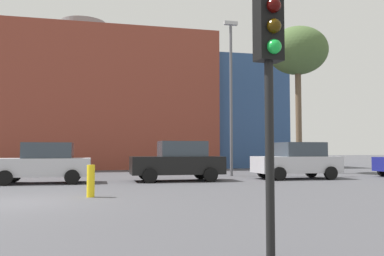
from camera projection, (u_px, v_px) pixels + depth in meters
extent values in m
plane|color=#47474C|center=(14.00, 202.00, 11.08)|extent=(200.00, 200.00, 0.00)
cube|color=brown|center=(82.00, 105.00, 35.58)|extent=(21.35, 13.68, 10.93)
cube|color=#2D4C7F|center=(230.00, 117.00, 38.68)|extent=(6.37, 12.31, 9.42)
cylinder|color=slate|center=(83.00, 34.00, 35.94)|extent=(4.00, 4.00, 2.00)
cube|color=silver|center=(42.00, 167.00, 17.59)|extent=(4.13, 1.77, 0.79)
cube|color=#333D47|center=(48.00, 150.00, 17.69)|extent=(2.07, 1.57, 0.69)
cylinder|color=black|center=(5.00, 178.00, 16.39)|extent=(0.63, 0.22, 0.63)
cylinder|color=black|center=(14.00, 175.00, 18.15)|extent=(0.63, 0.22, 0.63)
cylinder|color=black|center=(72.00, 177.00, 16.99)|extent=(0.63, 0.22, 0.63)
cylinder|color=black|center=(75.00, 175.00, 18.75)|extent=(0.63, 0.22, 0.63)
cube|color=black|center=(177.00, 165.00, 18.96)|extent=(4.34, 1.86, 0.83)
cube|color=#333D47|center=(182.00, 149.00, 19.06)|extent=(2.17, 1.65, 0.72)
cylinder|color=black|center=(150.00, 176.00, 17.70)|extent=(0.66, 0.23, 0.66)
cylinder|color=black|center=(145.00, 173.00, 19.55)|extent=(0.66, 0.23, 0.66)
cylinder|color=black|center=(211.00, 175.00, 18.33)|extent=(0.66, 0.23, 0.66)
cylinder|color=black|center=(200.00, 172.00, 20.18)|extent=(0.66, 0.23, 0.66)
cube|color=silver|center=(296.00, 164.00, 20.37)|extent=(4.28, 1.84, 0.82)
cube|color=#333D47|center=(300.00, 149.00, 20.47)|extent=(2.14, 1.63, 0.71)
cylinder|color=black|center=(279.00, 174.00, 19.12)|extent=(0.65, 0.22, 0.65)
cylinder|color=black|center=(264.00, 172.00, 20.94)|extent=(0.65, 0.22, 0.65)
cylinder|color=black|center=(331.00, 173.00, 19.74)|extent=(0.65, 0.22, 0.65)
cylinder|color=black|center=(311.00, 171.00, 21.57)|extent=(0.65, 0.22, 0.65)
cylinder|color=black|center=(383.00, 171.00, 22.52)|extent=(0.62, 0.21, 0.62)
cylinder|color=black|center=(270.00, 159.00, 5.38)|extent=(0.12, 0.12, 2.66)
cube|color=black|center=(268.00, 29.00, 5.48)|extent=(0.39, 0.28, 0.90)
sphere|color=#3C0605|center=(274.00, 5.00, 5.37)|extent=(0.20, 0.20, 0.20)
sphere|color=#3C2905|center=(274.00, 26.00, 5.35)|extent=(0.20, 0.20, 0.20)
sphere|color=green|center=(274.00, 47.00, 5.34)|extent=(0.20, 0.20, 0.20)
cylinder|color=brown|center=(299.00, 120.00, 25.79)|extent=(0.38, 0.38, 6.88)
ellipsoid|color=#476033|center=(298.00, 51.00, 26.04)|extent=(3.87, 3.87, 3.10)
cylinder|color=yellow|center=(91.00, 181.00, 12.38)|extent=(0.24, 0.24, 1.00)
cylinder|color=#59595E|center=(231.00, 100.00, 22.87)|extent=(0.16, 0.16, 8.65)
cube|color=#B2B2B2|center=(231.00, 23.00, 23.12)|extent=(0.80, 0.24, 0.20)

